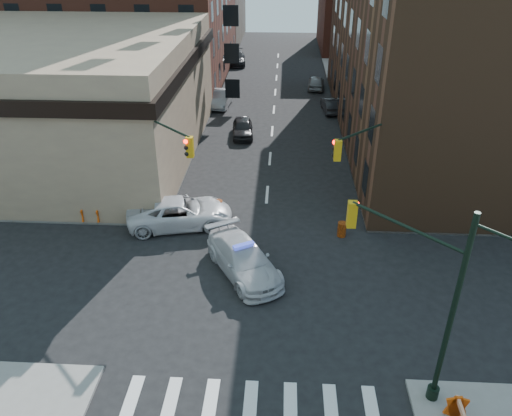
# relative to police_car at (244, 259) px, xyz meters

# --- Properties ---
(ground) EXTENTS (140.00, 140.00, 0.00)m
(ground) POSITION_rel_police_car_xyz_m (0.88, -1.29, -0.83)
(ground) COLOR black
(ground) RESTS_ON ground
(sidewalk_nw) EXTENTS (34.00, 54.50, 0.15)m
(sidewalk_nw) POSITION_rel_police_car_xyz_m (-22.12, 31.46, -0.75)
(sidewalk_nw) COLOR gray
(sidewalk_nw) RESTS_ON ground
(sidewalk_ne) EXTENTS (34.00, 54.50, 0.15)m
(sidewalk_ne) POSITION_rel_police_car_xyz_m (23.88, 31.46, -0.75)
(sidewalk_ne) COLOR gray
(sidewalk_ne) RESTS_ON ground
(bank_building) EXTENTS (22.00, 22.00, 9.00)m
(bank_building) POSITION_rel_police_car_xyz_m (-16.12, 15.21, 3.67)
(bank_building) COLOR #9E8667
(bank_building) RESTS_ON ground
(commercial_row_ne) EXTENTS (14.00, 34.00, 14.00)m
(commercial_row_ne) POSITION_rel_police_car_xyz_m (13.88, 21.21, 6.17)
(commercial_row_ne) COLOR #4F321F
(commercial_row_ne) RESTS_ON ground
(filler_ne) EXTENTS (16.00, 16.00, 12.00)m
(filler_ne) POSITION_rel_police_car_xyz_m (14.88, 56.71, 5.17)
(filler_ne) COLOR #5E2A1D
(filler_ne) RESTS_ON ground
(signal_pole_se) EXTENTS (5.40, 5.27, 8.00)m
(signal_pole_se) POSITION_rel_police_car_xyz_m (6.92, -6.81, 3.79)
(signal_pole_se) COLOR black
(signal_pole_se) RESTS_ON sidewalk_se
(signal_pole_nw) EXTENTS (3.58, 3.67, 8.00)m
(signal_pole_nw) POSITION_rel_police_car_xyz_m (-4.97, 4.05, 3.51)
(signal_pole_nw) COLOR black
(signal_pole_nw) RESTS_ON sidewalk_nw
(signal_pole_ne) EXTENTS (3.67, 3.58, 8.00)m
(signal_pole_ne) POSITION_rel_police_car_xyz_m (6.72, 4.06, 3.51)
(signal_pole_ne) COLOR black
(signal_pole_ne) RESTS_ON sidewalk_ne
(tree_ne_near) EXTENTS (3.00, 3.00, 4.85)m
(tree_ne_near) POSITION_rel_police_car_xyz_m (8.38, 24.71, 2.66)
(tree_ne_near) COLOR black
(tree_ne_near) RESTS_ON sidewalk_ne
(tree_ne_far) EXTENTS (3.00, 3.00, 4.85)m
(tree_ne_far) POSITION_rel_police_car_xyz_m (8.38, 32.71, 2.66)
(tree_ne_far) COLOR black
(tree_ne_far) RESTS_ON sidewalk_ne
(police_car) EXTENTS (4.85, 6.09, 1.65)m
(police_car) POSITION_rel_police_car_xyz_m (0.00, 0.00, 0.00)
(police_car) COLOR silver
(police_car) RESTS_ON ground
(pickup) EXTENTS (6.63, 4.12, 1.71)m
(pickup) POSITION_rel_police_car_xyz_m (-4.14, 4.51, 0.03)
(pickup) COLOR silver
(pickup) RESTS_ON ground
(parked_car_wnear) EXTENTS (2.08, 4.38, 1.44)m
(parked_car_wnear) POSITION_rel_police_car_xyz_m (-1.62, 19.48, -0.10)
(parked_car_wnear) COLOR black
(parked_car_wnear) RESTS_ON ground
(parked_car_wfar) EXTENTS (2.06, 4.89, 1.57)m
(parked_car_wfar) POSITION_rel_police_car_xyz_m (-4.38, 27.53, -0.04)
(parked_car_wfar) COLOR gray
(parked_car_wfar) RESTS_ON ground
(parked_car_wdeep) EXTENTS (2.78, 5.72, 1.60)m
(parked_car_wdeep) POSITION_rel_police_car_xyz_m (-4.51, 45.28, -0.02)
(parked_car_wdeep) COLOR black
(parked_car_wdeep) RESTS_ON ground
(parked_car_enear) EXTENTS (1.85, 4.27, 1.37)m
(parked_car_enear) POSITION_rel_police_car_xyz_m (6.38, 26.42, -0.14)
(parked_car_enear) COLOR black
(parked_car_enear) RESTS_ON ground
(parked_car_efar) EXTENTS (2.03, 4.36, 1.45)m
(parked_car_efar) POSITION_rel_police_car_xyz_m (5.35, 34.35, -0.10)
(parked_car_efar) COLOR gray
(parked_car_efar) RESTS_ON ground
(pedestrian_a) EXTENTS (0.80, 0.69, 1.84)m
(pedestrian_a) POSITION_rel_police_car_xyz_m (-8.38, 5.14, 0.24)
(pedestrian_a) COLOR black
(pedestrian_a) RESTS_ON sidewalk_nw
(pedestrian_b) EXTENTS (0.87, 0.74, 1.58)m
(pedestrian_b) POSITION_rel_police_car_xyz_m (-7.42, 8.06, 0.12)
(pedestrian_b) COLOR black
(pedestrian_b) RESTS_ON sidewalk_nw
(pedestrian_c) EXTENTS (1.12, 0.75, 1.77)m
(pedestrian_c) POSITION_rel_police_car_xyz_m (-12.12, 6.37, 0.21)
(pedestrian_c) COLOR #1E212D
(pedestrian_c) RESTS_ON sidewalk_nw
(barrel_road) EXTENTS (0.56, 0.56, 0.89)m
(barrel_road) POSITION_rel_police_car_xyz_m (5.36, 3.82, -0.38)
(barrel_road) COLOR red
(barrel_road) RESTS_ON ground
(barrel_bank) EXTENTS (0.70, 0.70, 0.96)m
(barrel_bank) POSITION_rel_police_car_xyz_m (-2.04, 5.88, -0.34)
(barrel_bank) COLOR #C35109
(barrel_bank) RESTS_ON ground
(barricade_nw_a) EXTENTS (1.18, 0.80, 0.81)m
(barricade_nw_a) POSITION_rel_police_car_xyz_m (-8.08, 5.20, -0.27)
(barricade_nw_a) COLOR red
(barricade_nw_a) RESTS_ON sidewalk_nw
(barricade_nw_b) EXTENTS (1.25, 0.63, 0.94)m
(barricade_nw_b) POSITION_rel_police_car_xyz_m (-9.49, 4.47, -0.21)
(barricade_nw_b) COLOR #E0510A
(barricade_nw_b) RESTS_ON sidewalk_nw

